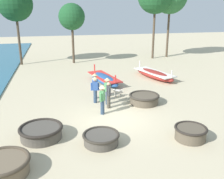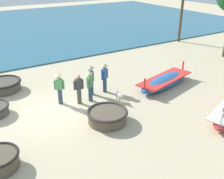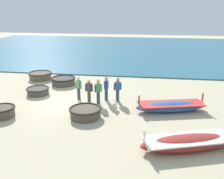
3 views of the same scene
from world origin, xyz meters
TOP-DOWN VIEW (x-y plane):
  - ground_plane at (0.00, 0.00)m, footprint 80.00×80.00m
  - sea at (-20.66, 4.00)m, footprint 28.00×52.00m
  - coracle_far_left at (2.83, -2.87)m, footprint 1.47×1.47m
  - coracle_nearest at (-1.16, -2.45)m, footprint 1.63×1.63m
  - coracle_upturned at (2.24, 1.86)m, footprint 1.86×1.86m
  - coracle_far_right at (-3.73, -1.40)m, footprint 1.98×1.98m
  - coracle_center at (-4.96, -3.86)m, footprint 1.99×1.99m
  - long_boat_ochre_hull at (0.63, 6.74)m, footprint 2.18×4.41m
  - long_boat_white_hull at (4.92, 7.23)m, footprint 2.56×4.63m
  - fisherman_crouching at (0.01, 2.18)m, footprint 0.38×0.45m
  - fisherman_by_coracle at (-0.56, 3.37)m, footprint 0.36×0.50m
  - fisherman_hauling at (-0.54, 0.74)m, footprint 0.36×0.47m
  - fisherman_with_hat at (-0.04, 1.56)m, footprint 0.25×0.53m
  - fisherman_standing_right at (-0.67, 2.59)m, footprint 0.52×0.36m
  - dog at (0.90, 3.38)m, footprint 0.69×0.24m

SIDE VIEW (x-z plane):
  - ground_plane at x=0.00m, z-range 0.00..0.00m
  - sea at x=-20.66m, z-range 0.00..0.10m
  - coracle_nearest at x=-1.16m, z-range 0.02..0.51m
  - long_boat_ochre_hull at x=0.63m, z-range -0.22..0.84m
  - coracle_upturned at x=2.24m, z-range 0.03..0.60m
  - long_boat_white_hull at x=4.92m, z-range -0.23..0.86m
  - coracle_far_right at x=-3.73m, z-range 0.03..0.61m
  - coracle_far_left at x=2.83m, z-range 0.02..0.62m
  - coracle_center at x=-4.96m, z-range 0.03..0.64m
  - dog at x=0.90m, z-range 0.10..0.64m
  - fisherman_with_hat at x=-0.04m, z-range 0.05..1.62m
  - fisherman_crouching at x=0.01m, z-range 0.12..1.79m
  - fisherman_by_coracle at x=-0.56m, z-range 0.12..1.79m
  - fisherman_hauling at x=-0.54m, z-range 0.12..1.79m
  - fisherman_standing_right at x=-0.67m, z-range 0.12..1.79m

